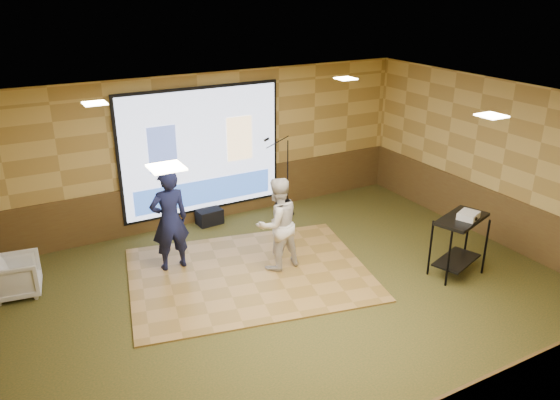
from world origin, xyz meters
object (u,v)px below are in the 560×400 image
av_table (460,234)px  banquet_chair (17,276)px  player_left (170,220)px  projector (468,215)px  projector_screen (202,152)px  duffel_bag (209,217)px  dance_floor (249,274)px  mic_stand (285,193)px  player_right (277,224)px

av_table → banquet_chair: av_table is taller
player_left → projector: player_left is taller
player_left → projector_screen: bearing=-128.0°
av_table → duffel_bag: bearing=126.3°
dance_floor → player_left: player_left is taller
player_left → av_table: (4.12, -2.48, -0.17)m
dance_floor → projector_screen: bearing=85.6°
player_left → projector: size_ratio=5.33×
projector_screen → mic_stand: 1.94m
projector_screen → projector: bearing=-55.0°
av_table → player_left: bearing=149.0°
projector → banquet_chair: 7.23m
player_left → mic_stand: bearing=-159.2°
player_left → duffel_bag: size_ratio=3.55×
dance_floor → player_right: (0.52, -0.03, 0.82)m
banquet_chair → dance_floor: bearing=-100.7°
banquet_chair → duffel_bag: size_ratio=1.39×
projector_screen → mic_stand: size_ratio=1.91×
player_right → mic_stand: (1.26, 1.96, -0.34)m
projector → av_table: bearing=98.9°
duffel_bag → mic_stand: bearing=-11.6°
projector_screen → banquet_chair: (-3.64, -1.24, -1.16)m
player_left → banquet_chair: size_ratio=2.56×
dance_floor → player_left: 1.61m
player_right → av_table: 3.01m
player_right → mic_stand: bearing=-127.9°
mic_stand → projector_screen: bearing=153.0°
projector_screen → duffel_bag: 1.33m
dance_floor → mic_stand: mic_stand is taller
mic_stand → banquet_chair: mic_stand is taller
projector → banquet_chair: size_ratio=0.48×
projector_screen → projector: (2.92, -4.17, -0.38)m
banquet_chair → duffel_bag: (3.64, 1.05, -0.16)m
dance_floor → duffel_bag: 2.27m
player_left → duffel_bag: player_left is taller
av_table → mic_stand: bearing=109.7°
projector → mic_stand: bearing=87.3°
dance_floor → mic_stand: bearing=47.3°
player_right → av_table: player_right is taller
projector → dance_floor: bearing=128.2°
dance_floor → mic_stand: (1.78, 1.93, 0.48)m
projector → banquet_chair: bearing=133.2°
banquet_chair → projector_screen: bearing=-62.6°
duffel_bag → player_right: bearing=-81.8°
banquet_chair → duffel_bag: 3.80m
projector_screen → dance_floor: size_ratio=0.84×
projector_screen → player_left: 2.12m
player_right → av_table: size_ratio=1.56×
player_right → av_table: (2.54, -1.62, -0.09)m
projector → duffel_bag: (-2.92, 3.99, -0.94)m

